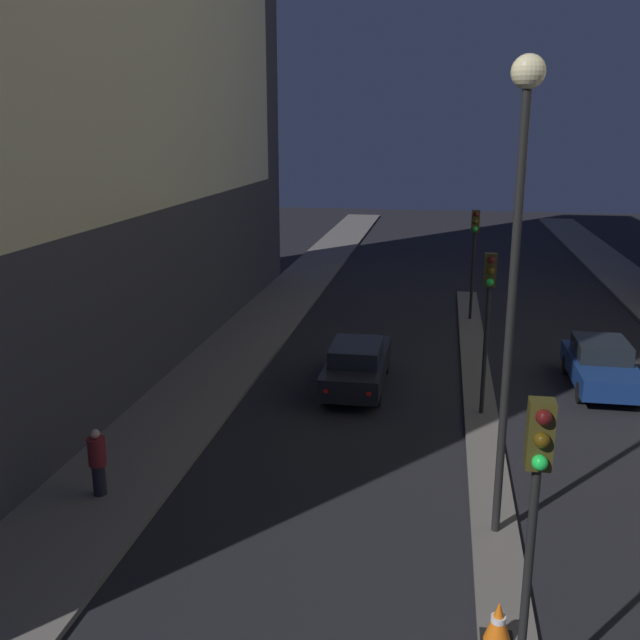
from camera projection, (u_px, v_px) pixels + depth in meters
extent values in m
cube|color=#66605B|center=(479.00, 395.00, 21.57)|extent=(0.94, 28.15, 0.11)
cylinder|color=black|center=(526.00, 593.00, 9.44)|extent=(0.12, 0.12, 3.66)
cube|color=#3D3814|center=(540.00, 434.00, 8.85)|extent=(0.32, 0.28, 0.90)
sphere|color=#4C0F0F|center=(544.00, 417.00, 8.60)|extent=(0.20, 0.20, 0.20)
sphere|color=#4C380A|center=(542.00, 440.00, 8.68)|extent=(0.20, 0.20, 0.20)
sphere|color=#1EEA4C|center=(540.00, 463.00, 8.75)|extent=(0.20, 0.20, 0.20)
cylinder|color=black|center=(485.00, 351.00, 19.65)|extent=(0.12, 0.12, 3.66)
cube|color=#3D3814|center=(490.00, 270.00, 19.06)|extent=(0.32, 0.28, 0.90)
sphere|color=#4C0F0F|center=(491.00, 260.00, 18.81)|extent=(0.20, 0.20, 0.20)
sphere|color=#4C380A|center=(491.00, 271.00, 18.88)|extent=(0.20, 0.20, 0.20)
sphere|color=#1EEA4C|center=(490.00, 282.00, 18.96)|extent=(0.20, 0.20, 0.20)
cylinder|color=black|center=(472.00, 276.00, 29.54)|extent=(0.12, 0.12, 3.66)
cube|color=#3D3814|center=(475.00, 221.00, 28.94)|extent=(0.32, 0.28, 0.90)
sphere|color=#4C0F0F|center=(476.00, 214.00, 28.69)|extent=(0.20, 0.20, 0.20)
sphere|color=#4C380A|center=(476.00, 222.00, 28.77)|extent=(0.20, 0.20, 0.20)
sphere|color=#1EEA4C|center=(475.00, 229.00, 28.85)|extent=(0.20, 0.20, 0.20)
cylinder|color=black|center=(510.00, 325.00, 13.15)|extent=(0.16, 0.16, 8.53)
sphere|color=#F9EAB2|center=(528.00, 71.00, 11.99)|extent=(0.59, 0.59, 0.59)
cube|color=black|center=(497.00, 640.00, 11.17)|extent=(0.51, 0.51, 0.03)
cone|color=orange|center=(498.00, 621.00, 11.08)|extent=(0.43, 0.43, 0.69)
cylinder|color=white|center=(498.00, 619.00, 11.07)|extent=(0.23, 0.23, 0.10)
cube|color=black|center=(357.00, 367.00, 22.28)|extent=(1.74, 4.76, 0.69)
cube|color=black|center=(356.00, 352.00, 21.78)|extent=(1.48, 2.14, 0.51)
cube|color=red|center=(326.00, 391.00, 20.11)|extent=(0.14, 0.04, 0.10)
cube|color=red|center=(369.00, 394.00, 19.91)|extent=(0.14, 0.04, 0.10)
cylinder|color=black|center=(340.00, 361.00, 23.89)|extent=(0.22, 0.64, 0.64)
cylinder|color=black|center=(385.00, 364.00, 23.64)|extent=(0.22, 0.64, 0.64)
cylinder|color=black|center=(326.00, 392.00, 21.09)|extent=(0.22, 0.64, 0.64)
cylinder|color=black|center=(377.00, 395.00, 20.84)|extent=(0.22, 0.64, 0.64)
cube|color=navy|center=(601.00, 370.00, 22.09)|extent=(1.82, 4.20, 0.63)
cube|color=black|center=(601.00, 349.00, 22.23)|extent=(1.55, 1.89, 0.55)
cube|color=red|center=(569.00, 348.00, 24.18)|extent=(0.14, 0.04, 0.10)
cube|color=red|center=(608.00, 350.00, 23.97)|extent=(0.14, 0.04, 0.10)
cylinder|color=black|center=(567.00, 365.00, 23.54)|extent=(0.22, 0.64, 0.64)
cylinder|color=black|center=(618.00, 367.00, 23.27)|extent=(0.22, 0.64, 0.64)
cylinder|color=black|center=(581.00, 393.00, 21.06)|extent=(0.22, 0.64, 0.64)
cylinder|color=black|center=(638.00, 396.00, 20.80)|extent=(0.22, 0.64, 0.64)
cylinder|color=black|center=(99.00, 479.00, 15.53)|extent=(0.29, 0.29, 0.70)
cylinder|color=maroon|center=(97.00, 452.00, 15.36)|extent=(0.38, 0.38, 0.63)
sphere|color=beige|center=(95.00, 434.00, 15.25)|extent=(0.20, 0.20, 0.20)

